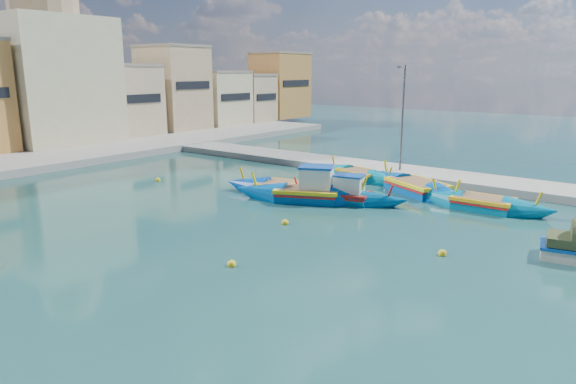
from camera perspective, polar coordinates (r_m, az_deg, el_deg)
ground at (r=21.01m, az=6.44°, el=-8.07°), size 160.00×160.00×0.00m
east_quay at (r=36.98m, az=21.04°, el=0.96°), size 4.00×70.00×0.50m
north_townhouses at (r=54.70m, az=-27.41°, el=9.16°), size 83.20×7.87×10.19m
church_block at (r=56.71m, az=-24.99°, el=12.97°), size 10.00×10.00×19.10m
quay_street_lamp at (r=37.96m, az=12.56°, el=8.08°), size 1.18×0.16×8.00m
luzzu_turquoise_cabin at (r=30.63m, az=6.02°, el=-0.53°), size 3.68×8.29×2.60m
luzzu_blue_cabin at (r=30.70m, az=2.28°, el=-0.27°), size 5.93×9.38×3.29m
luzzu_cyan_mid at (r=37.26m, az=7.97°, el=1.81°), size 3.86×8.13×2.34m
luzzu_green at (r=32.26m, az=-0.30°, el=0.21°), size 4.38×8.78×2.68m
luzzu_blue_south at (r=33.62m, az=14.18°, el=0.35°), size 6.57×9.74×2.84m
luzzu_cyan_south at (r=30.87m, az=20.81°, el=-1.34°), size 2.16×8.00×2.47m
mooring_buoys at (r=26.38m, az=-2.88°, el=-3.30°), size 22.94×21.85×0.36m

